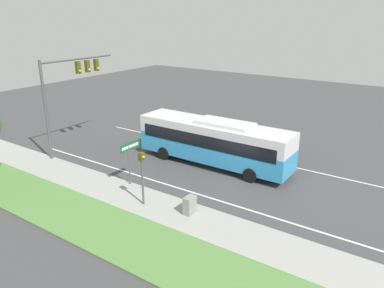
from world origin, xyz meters
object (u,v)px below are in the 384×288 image
(signal_gantry, at_px, (69,84))
(street_sign, at_px, (130,154))
(utility_cabinet, at_px, (190,205))
(bus, at_px, (214,140))
(pedestrian_signal, at_px, (142,170))

(signal_gantry, relative_size, street_sign, 2.53)
(street_sign, distance_m, utility_cabinet, 5.42)
(bus, bearing_deg, pedestrian_signal, 179.56)
(signal_gantry, distance_m, utility_cabinet, 13.98)
(street_sign, bearing_deg, utility_cabinet, -100.87)
(pedestrian_signal, height_order, street_sign, pedestrian_signal)
(street_sign, height_order, utility_cabinet, street_sign)
(utility_cabinet, bearing_deg, bus, 21.33)
(street_sign, relative_size, utility_cabinet, 2.95)
(signal_gantry, xyz_separation_m, street_sign, (-2.02, -7.71, -3.18))
(signal_gantry, bearing_deg, street_sign, -104.64)
(signal_gantry, bearing_deg, bus, -69.51)
(signal_gantry, distance_m, street_sign, 8.58)
(street_sign, bearing_deg, signal_gantry, 75.36)
(bus, height_order, pedestrian_signal, bus)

